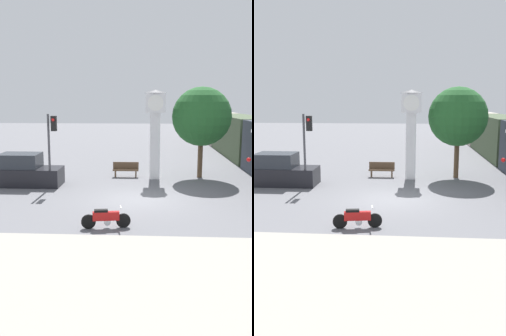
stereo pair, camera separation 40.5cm
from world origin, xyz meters
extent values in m
plane|color=slate|center=(0.00, 0.00, 0.00)|extent=(120.00, 120.00, 0.00)
cube|color=#9E998E|center=(0.00, -8.18, 0.05)|extent=(36.00, 6.00, 0.10)
cylinder|color=black|center=(-0.46, -4.07, 0.27)|extent=(0.55, 0.18, 0.54)
cylinder|color=black|center=(-1.75, -4.28, 0.27)|extent=(0.55, 0.18, 0.54)
cube|color=#B71414|center=(-1.10, -4.18, 0.47)|extent=(1.02, 0.35, 0.33)
cube|color=black|center=(-1.28, -4.20, 0.68)|extent=(0.53, 0.29, 0.09)
cylinder|color=silver|center=(-1.06, -4.17, 0.24)|extent=(0.28, 0.22, 0.25)
cube|color=silver|center=(-0.56, -4.09, 0.80)|extent=(0.12, 0.40, 0.04)
cube|color=white|center=(0.86, 4.99, 2.00)|extent=(0.60, 0.60, 4.00)
cube|color=white|center=(0.86, 4.99, 4.57)|extent=(1.14, 1.14, 1.14)
cylinder|color=white|center=(0.86, 4.41, 4.57)|extent=(0.92, 0.02, 0.92)
cone|color=#333338|center=(0.86, 4.99, 5.24)|extent=(1.37, 1.37, 0.20)
cube|color=#425138|center=(8.38, 15.21, 1.70)|extent=(2.80, 11.48, 3.40)
cube|color=#ADA393|center=(8.38, 27.29, 1.70)|extent=(2.80, 11.48, 3.40)
cylinder|color=#47474C|center=(-4.83, 2.04, 2.01)|extent=(0.12, 0.12, 4.02)
cube|color=black|center=(-4.53, 2.04, 3.52)|extent=(0.28, 0.24, 0.80)
sphere|color=red|center=(-4.53, 1.89, 3.72)|extent=(0.16, 0.16, 0.16)
sphere|color=red|center=(5.03, -0.37, 2.06)|extent=(0.20, 0.20, 0.20)
cylinder|color=brown|center=(3.67, 5.56, 1.16)|extent=(0.30, 0.30, 2.32)
sphere|color=#235B28|center=(3.67, 5.56, 3.75)|extent=(3.57, 3.57, 3.57)
cube|color=brown|center=(-0.93, 5.33, 0.45)|extent=(1.60, 0.44, 0.08)
cube|color=brown|center=(-0.93, 5.52, 0.70)|extent=(1.60, 0.06, 0.44)
cube|color=brown|center=(-1.57, 5.33, 0.21)|extent=(0.08, 0.35, 0.41)
cube|color=brown|center=(-0.29, 5.33, 0.21)|extent=(0.08, 0.35, 0.41)
cube|color=black|center=(-6.49, 2.77, 0.50)|extent=(4.20, 1.81, 1.00)
cube|color=#262B33|center=(-6.69, 2.77, 1.40)|extent=(2.20, 1.66, 0.80)
camera|label=1|loc=(0.42, -17.50, 4.72)|focal=40.00mm
camera|label=2|loc=(0.82, -17.47, 4.72)|focal=40.00mm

